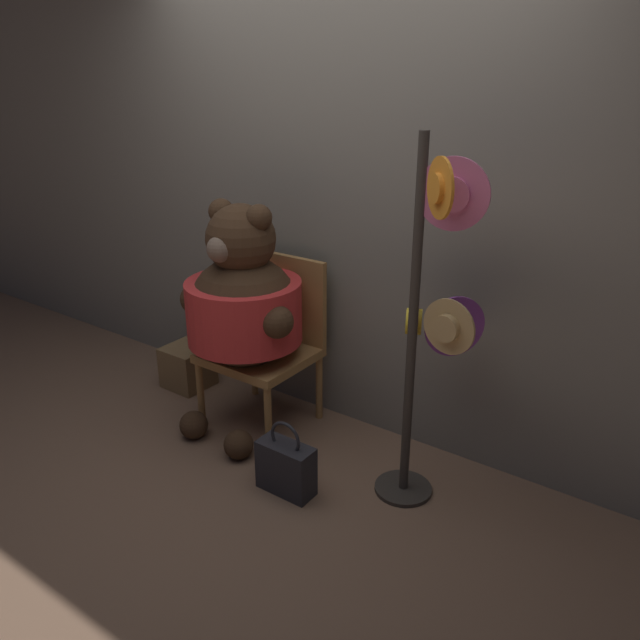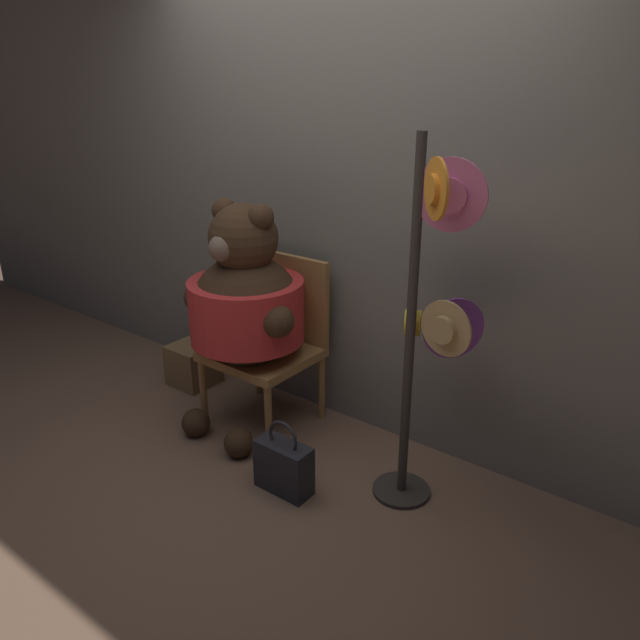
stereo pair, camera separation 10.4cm
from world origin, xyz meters
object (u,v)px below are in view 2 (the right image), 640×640
at_px(teddy_bear, 245,303).
at_px(hat_display_rack, 428,319).
at_px(chair, 272,336).
at_px(handbag_on_ground, 284,466).

height_order(teddy_bear, hat_display_rack, hat_display_rack).
bearing_deg(hat_display_rack, teddy_bear, -179.22).
bearing_deg(chair, teddy_bear, -97.77).
bearing_deg(handbag_on_ground, teddy_bear, 148.04).
height_order(chair, hat_display_rack, hat_display_rack).
relative_size(chair, handbag_on_ground, 2.48).
relative_size(chair, hat_display_rack, 0.56).
bearing_deg(hat_display_rack, handbag_on_ground, -146.23).
bearing_deg(teddy_bear, hat_display_rack, 0.78).
height_order(chair, teddy_bear, teddy_bear).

